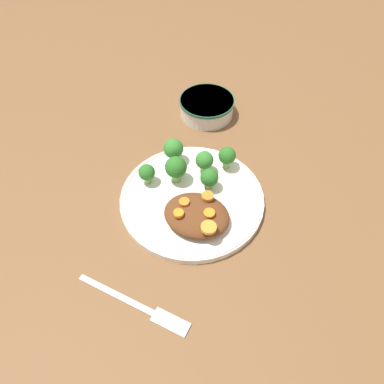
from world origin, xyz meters
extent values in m
plane|color=brown|center=(0.00, 0.00, 0.00)|extent=(4.00, 4.00, 0.00)
cylinder|color=white|center=(0.00, 0.00, 0.01)|extent=(0.28, 0.28, 0.01)
torus|color=white|center=(0.00, 0.00, 0.01)|extent=(0.27, 0.27, 0.01)
cylinder|color=silver|center=(0.06, -0.26, 0.02)|extent=(0.12, 0.12, 0.04)
cylinder|color=#235B47|center=(0.06, -0.26, 0.04)|extent=(0.13, 0.13, 0.01)
cylinder|color=white|center=(0.06, -0.26, 0.03)|extent=(0.10, 0.10, 0.01)
ellipsoid|color=#5B3319|center=(-0.03, 0.05, 0.03)|extent=(0.12, 0.10, 0.03)
cylinder|color=#7FA85B|center=(0.04, -0.03, 0.03)|extent=(0.02, 0.02, 0.02)
sphere|color=#286B23|center=(0.04, -0.03, 0.05)|extent=(0.04, 0.04, 0.04)
cylinder|color=#7FA85B|center=(0.00, -0.07, 0.03)|extent=(0.02, 0.02, 0.02)
sphere|color=#337A2D|center=(0.00, -0.07, 0.05)|extent=(0.04, 0.04, 0.04)
cylinder|color=#759E51|center=(0.07, -0.08, 0.03)|extent=(0.02, 0.02, 0.02)
sphere|color=#337A2D|center=(0.07, -0.08, 0.05)|extent=(0.04, 0.04, 0.04)
cylinder|color=#7FA85B|center=(0.10, -0.01, 0.02)|extent=(0.01, 0.01, 0.02)
sphere|color=#286B23|center=(0.10, -0.01, 0.04)|extent=(0.03, 0.03, 0.03)
cylinder|color=#759E51|center=(-0.02, -0.03, 0.02)|extent=(0.01, 0.01, 0.02)
sphere|color=#286B23|center=(-0.02, -0.03, 0.04)|extent=(0.04, 0.04, 0.04)
cylinder|color=#7FA85B|center=(-0.04, -0.10, 0.03)|extent=(0.01, 0.01, 0.02)
sphere|color=#286B23|center=(-0.04, -0.10, 0.05)|extent=(0.04, 0.04, 0.04)
cylinder|color=orange|center=(0.00, 0.04, 0.05)|extent=(0.02, 0.02, 0.00)
cylinder|color=orange|center=(-0.04, 0.01, 0.05)|extent=(0.02, 0.02, 0.01)
cylinder|color=orange|center=(-0.06, 0.08, 0.05)|extent=(0.03, 0.03, 0.01)
cylinder|color=orange|center=(0.00, 0.07, 0.05)|extent=(0.02, 0.02, 0.01)
cylinder|color=orange|center=(-0.05, 0.05, 0.05)|extent=(0.02, 0.02, 0.00)
cube|color=silver|center=(0.05, 0.22, 0.00)|extent=(0.14, 0.03, 0.01)
cube|color=silver|center=(-0.05, 0.23, 0.00)|extent=(0.06, 0.03, 0.01)
camera|label=1|loc=(-0.15, 0.42, 0.58)|focal=35.00mm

